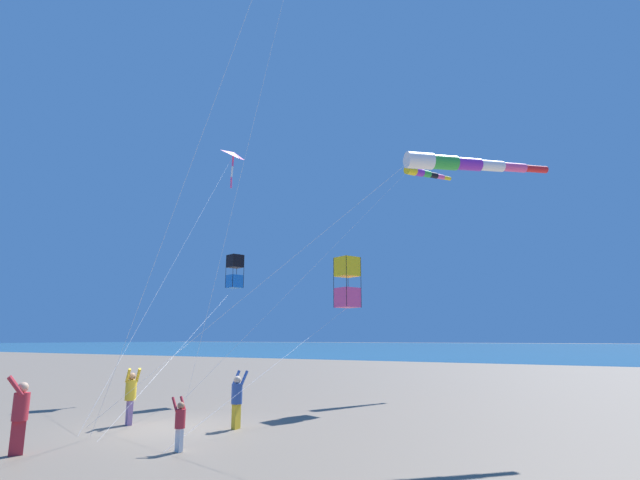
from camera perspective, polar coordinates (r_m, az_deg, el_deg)
name	(u,v)px	position (r m, az deg, el deg)	size (l,w,h in m)	color
ground_plane	(166,428)	(16.65, -17.43, -20.02)	(600.00, 600.00, 0.00)	#756654
ocean_water_strip	(563,347)	(176.80, 26.29, -11.05)	(240.00, 600.00, 0.01)	#285B7A
person_adult_flyer	(131,393)	(17.34, -21.07, -16.25)	(0.55, 0.62, 1.74)	#8E6B9E
person_child_green_jacket	(20,411)	(14.13, -31.43, -16.55)	(0.64, 0.59, 1.80)	#B72833
person_child_grey_jacket	(237,397)	(15.82, -9.59, -17.49)	(0.51, 0.40, 1.69)	gold
person_bystander_far	(180,422)	(13.10, -15.92, -19.58)	(0.35, 0.42, 1.26)	silver
kite_delta_green_low_center	(234,155)	(28.66, -9.99, 9.62)	(12.07, 4.95, 13.25)	#EF4C93
kite_windsock_purple_drifting	(423,173)	(29.01, 11.85, 7.56)	(14.21, 7.50, 12.22)	yellow
kite_windsock_rainbow_low_near	(460,164)	(15.83, 15.90, 8.50)	(6.71, 12.96, 8.14)	white
kite_box_orange_high_right	(347,282)	(20.10, 3.17, -4.91)	(9.48, 1.04, 5.92)	yellow
kite_box_small_distant	(235,271)	(23.07, -9.85, -3.61)	(9.05, 3.13, 6.46)	black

